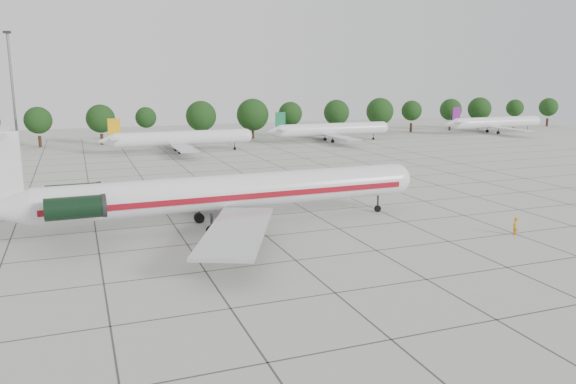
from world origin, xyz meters
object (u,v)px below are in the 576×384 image
at_px(bg_airliner_d, 332,130).
at_px(floodlight_mast, 12,82).
at_px(ground_crew, 515,226).
at_px(bg_airliner_c, 181,139).
at_px(main_airliner, 211,193).
at_px(bg_airliner_e, 496,123).

distance_m(bg_airliner_d, floodlight_mast, 74.44).
distance_m(ground_crew, bg_airliner_c, 76.37).
distance_m(ground_crew, floodlight_mast, 114.64).
distance_m(ground_crew, bg_airliner_d, 81.71).
xyz_separation_m(main_airliner, bg_airliner_e, (96.01, 68.92, -0.95)).
bearing_deg(bg_airliner_c, bg_airliner_e, 5.53).
distance_m(main_airliner, bg_airliner_c, 60.87).
height_order(ground_crew, bg_airliner_d, bg_airliner_d).
bearing_deg(bg_airliner_c, main_airliner, -97.28).
distance_m(bg_airliner_e, floodlight_mast, 123.40).
height_order(main_airliner, floodlight_mast, floodlight_mast).
bearing_deg(ground_crew, floodlight_mast, -90.43).
xyz_separation_m(ground_crew, bg_airliner_c, (-20.42, 73.56, 1.98)).
bearing_deg(bg_airliner_e, bg_airliner_c, -174.47).
relative_size(bg_airliner_d, bg_airliner_e, 1.00).
bearing_deg(floodlight_mast, ground_crew, -61.90).
xyz_separation_m(bg_airliner_c, bg_airliner_d, (37.44, 6.33, 0.00)).
xyz_separation_m(main_airliner, bg_airliner_c, (7.71, 60.37, -0.95)).
bearing_deg(floodlight_mast, main_airliner, -73.71).
xyz_separation_m(bg_airliner_d, floodlight_mast, (-70.64, 20.55, 11.37)).
bearing_deg(ground_crew, bg_airliner_e, -158.11).
distance_m(main_airliner, floodlight_mast, 91.50).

